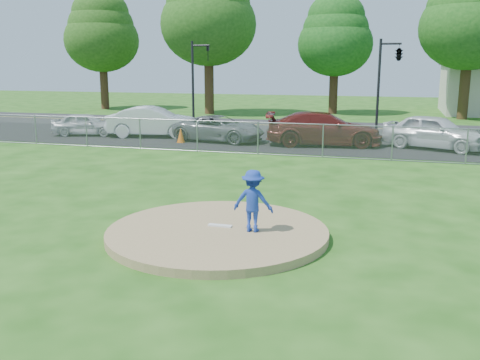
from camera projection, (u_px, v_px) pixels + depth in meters
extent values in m
plane|color=#1B4B10|center=(292.00, 164.00, 22.47)|extent=(120.00, 120.00, 0.00)
cylinder|color=#91784F|center=(217.00, 233.00, 13.06)|extent=(5.40, 5.40, 0.20)
cube|color=white|center=(220.00, 226.00, 13.22)|extent=(0.60, 0.15, 0.04)
cube|color=gray|center=(301.00, 140.00, 24.19)|extent=(40.00, 0.06, 1.50)
cube|color=black|center=(315.00, 143.00, 28.58)|extent=(50.00, 8.00, 0.01)
cube|color=#242427|center=(331.00, 127.00, 35.62)|extent=(60.00, 7.00, 0.01)
cylinder|color=#3C2316|center=(104.00, 86.00, 49.55)|extent=(0.74, 0.74, 4.20)
ellipsoid|color=#1D4713|center=(102.00, 40.00, 48.67)|extent=(6.72, 6.72, 5.71)
ellipsoid|color=#1D4713|center=(101.00, 27.00, 48.42)|extent=(5.91, 5.91, 5.03)
ellipsoid|color=#1D4713|center=(100.00, 13.00, 48.17)|extent=(5.11, 5.11, 4.34)
cylinder|color=#3C2515|center=(209.00, 84.00, 44.64)|extent=(0.78, 0.78, 4.90)
ellipsoid|color=#1D4B14|center=(208.00, 25.00, 43.61)|extent=(7.84, 7.84, 6.66)
ellipsoid|color=#1D4B14|center=(208.00, 7.00, 43.32)|extent=(6.90, 6.90, 5.86)
cylinder|color=#372014|center=(333.00, 91.00, 44.87)|extent=(0.72, 0.72, 3.85)
ellipsoid|color=#144B15|center=(335.00, 44.00, 44.07)|extent=(6.16, 6.16, 5.24)
ellipsoid|color=#144B15|center=(336.00, 31.00, 43.84)|extent=(5.42, 5.42, 4.61)
ellipsoid|color=#144B15|center=(336.00, 17.00, 43.61)|extent=(4.68, 4.68, 3.98)
cylinder|color=#362613|center=(464.00, 89.00, 40.23)|extent=(0.76, 0.76, 4.55)
ellipsoid|color=#184D14|center=(470.00, 28.00, 39.28)|extent=(7.28, 7.28, 6.19)
ellipsoid|color=#184D14|center=(471.00, 10.00, 39.01)|extent=(6.41, 6.41, 5.45)
cylinder|color=black|center=(193.00, 84.00, 35.57)|extent=(0.16, 0.16, 5.60)
cylinder|color=black|center=(201.00, 46.00, 34.87)|extent=(1.20, 0.12, 0.12)
imported|color=black|center=(208.00, 53.00, 34.85)|extent=(0.16, 0.20, 1.00)
cylinder|color=black|center=(378.00, 86.00, 32.34)|extent=(0.16, 0.16, 5.60)
cylinder|color=black|center=(391.00, 44.00, 31.64)|extent=(1.20, 0.12, 0.12)
imported|color=black|center=(399.00, 52.00, 31.62)|extent=(0.53, 2.48, 1.00)
imported|color=#1C389C|center=(253.00, 201.00, 12.71)|extent=(0.97, 0.57, 1.50)
cone|color=orange|center=(181.00, 135.00, 28.55)|extent=(0.41, 0.41, 0.80)
imported|color=silver|center=(86.00, 124.00, 31.36)|extent=(4.14, 2.42, 1.32)
imported|color=white|center=(153.00, 122.00, 30.71)|extent=(5.49, 2.85, 1.72)
imported|color=slate|center=(219.00, 128.00, 28.95)|extent=(5.27, 3.03, 1.38)
imported|color=#5C1B17|center=(324.00, 129.00, 27.45)|extent=(6.21, 3.33, 1.71)
imported|color=silver|center=(434.00, 132.00, 26.29)|extent=(5.36, 3.76, 1.69)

